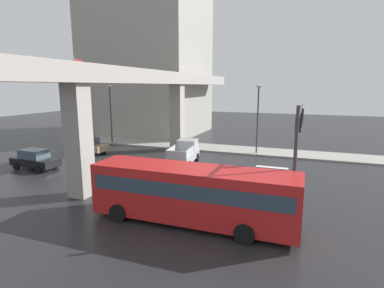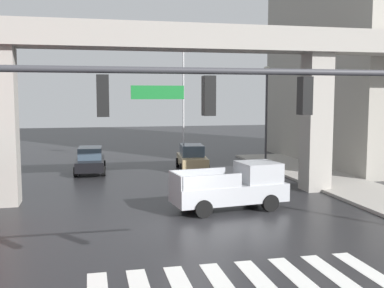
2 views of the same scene
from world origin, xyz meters
name	(u,v)px [view 1 (image 1 of 2)]	position (x,y,z in m)	size (l,w,h in m)	color
ground_plane	(204,173)	(0.00, 0.00, 0.00)	(120.00, 120.00, 0.00)	#232326
crosswalk_stripes	(266,179)	(0.00, -5.07, 0.01)	(8.25, 2.80, 0.01)	silver
elevated_overpass	(140,85)	(0.00, 5.85, 7.17)	(48.32, 1.98, 8.52)	#9E9991
sidewalk_east	(215,148)	(9.98, 2.00, 0.07)	(4.00, 36.00, 0.15)	#9E9991
pickup_truck	(184,153)	(2.37, 2.73, 0.99)	(5.30, 2.56, 2.08)	#A8AAAF
city_bus	(192,192)	(-9.10, -2.40, 1.72)	(2.86, 10.82, 2.99)	red
sedan_tan	(88,145)	(2.93, 14.19, 0.85)	(2.27, 4.45, 1.72)	tan
sedan_black	(35,159)	(-3.96, 14.19, 0.85)	(2.09, 4.37, 1.72)	black
traffic_signal_mast	(299,127)	(-3.84, -7.30, 4.68)	(10.89, 0.32, 6.20)	#38383D
street_lamp_near_corner	(258,111)	(8.78, -2.89, 4.56)	(0.44, 0.70, 7.24)	#38383D
street_lamp_mid_block	(176,109)	(8.78, 6.32, 4.56)	(0.44, 0.70, 7.24)	#38383D
street_lamp_far_north	(110,107)	(8.78, 15.28, 4.56)	(0.44, 0.70, 7.24)	#38383D
flagpole	(78,99)	(2.55, 14.77, 5.77)	(1.16, 0.12, 9.96)	silver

